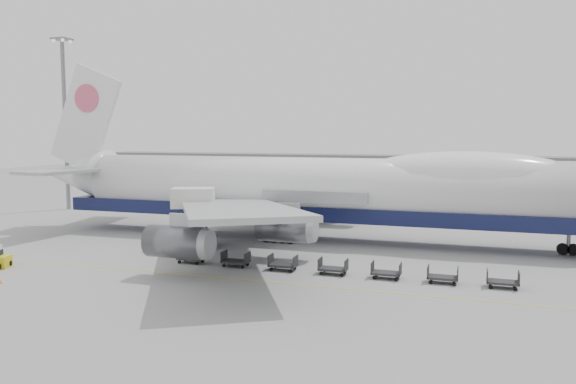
% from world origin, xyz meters
% --- Properties ---
extents(ground, '(260.00, 260.00, 0.00)m').
position_xyz_m(ground, '(0.00, 0.00, 0.00)').
color(ground, gray).
rests_on(ground, ground).
extents(apron_line, '(60.00, 0.15, 0.01)m').
position_xyz_m(apron_line, '(0.00, -6.00, 0.01)').
color(apron_line, gold).
rests_on(apron_line, ground).
extents(hangar, '(110.00, 8.00, 7.00)m').
position_xyz_m(hangar, '(-10.00, 70.00, 3.50)').
color(hangar, slate).
rests_on(hangar, ground).
extents(floodlight_mast, '(2.40, 2.40, 25.43)m').
position_xyz_m(floodlight_mast, '(-42.00, 24.00, 14.27)').
color(floodlight_mast, slate).
rests_on(floodlight_mast, ground).
extents(airliner, '(67.00, 55.30, 19.98)m').
position_xyz_m(airliner, '(0.64, 12.00, 5.62)').
color(airliner, white).
rests_on(airliner, ground).
extents(catering_truck, '(4.98, 4.10, 5.99)m').
position_xyz_m(catering_truck, '(-10.54, 4.52, 3.43)').
color(catering_truck, '#181E49').
rests_on(catering_truck, ground).
extents(dolly_0, '(2.30, 1.35, 1.30)m').
position_xyz_m(dolly_0, '(-7.37, -2.06, 0.53)').
color(dolly_0, '#2D2D30').
rests_on(dolly_0, ground).
extents(dolly_1, '(2.30, 1.35, 1.30)m').
position_xyz_m(dolly_1, '(-3.05, -2.06, 0.53)').
color(dolly_1, '#2D2D30').
rests_on(dolly_1, ground).
extents(dolly_2, '(2.30, 1.35, 1.30)m').
position_xyz_m(dolly_2, '(1.27, -2.06, 0.53)').
color(dolly_2, '#2D2D30').
rests_on(dolly_2, ground).
extents(dolly_3, '(2.30, 1.35, 1.30)m').
position_xyz_m(dolly_3, '(5.60, -2.06, 0.53)').
color(dolly_3, '#2D2D30').
rests_on(dolly_3, ground).
extents(dolly_4, '(2.30, 1.35, 1.30)m').
position_xyz_m(dolly_4, '(9.92, -2.06, 0.53)').
color(dolly_4, '#2D2D30').
rests_on(dolly_4, ground).
extents(dolly_5, '(2.30, 1.35, 1.30)m').
position_xyz_m(dolly_5, '(14.24, -2.06, 0.53)').
color(dolly_5, '#2D2D30').
rests_on(dolly_5, ground).
extents(dolly_6, '(2.30, 1.35, 1.30)m').
position_xyz_m(dolly_6, '(18.57, -2.06, 0.53)').
color(dolly_6, '#2D2D30').
rests_on(dolly_6, ground).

